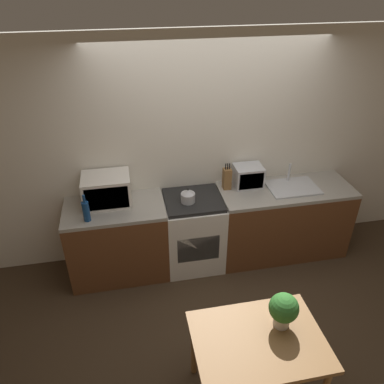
# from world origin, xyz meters

# --- Properties ---
(ground_plane) EXTENTS (16.00, 16.00, 0.00)m
(ground_plane) POSITION_xyz_m (0.00, 0.00, 0.00)
(ground_plane) COLOR #3D2D1E
(wall_back) EXTENTS (10.00, 0.06, 2.60)m
(wall_back) POSITION_xyz_m (0.00, 1.12, 1.30)
(wall_back) COLOR silver
(wall_back) RESTS_ON ground_plane
(counter_left_run) EXTENTS (1.07, 0.62, 0.90)m
(counter_left_run) POSITION_xyz_m (-1.10, 0.78, 0.45)
(counter_left_run) COLOR brown
(counter_left_run) RESTS_ON ground_plane
(counter_right_run) EXTENTS (1.54, 0.62, 0.90)m
(counter_right_run) POSITION_xyz_m (0.86, 0.78, 0.45)
(counter_right_run) COLOR brown
(counter_right_run) RESTS_ON ground_plane
(stove_range) EXTENTS (0.65, 0.62, 0.90)m
(stove_range) POSITION_xyz_m (-0.24, 0.78, 0.45)
(stove_range) COLOR silver
(stove_range) RESTS_ON ground_plane
(kettle) EXTENTS (0.15, 0.15, 0.18)m
(kettle) POSITION_xyz_m (-0.30, 0.73, 0.98)
(kettle) COLOR #B7B7BC
(kettle) RESTS_ON stove_range
(microwave) EXTENTS (0.50, 0.37, 0.32)m
(microwave) POSITION_xyz_m (-1.15, 0.88, 1.06)
(microwave) COLOR silver
(microwave) RESTS_ON counter_left_run
(bottle) EXTENTS (0.07, 0.07, 0.30)m
(bottle) POSITION_xyz_m (-1.36, 0.59, 1.02)
(bottle) COLOR navy
(bottle) RESTS_ON counter_left_run
(knife_block) EXTENTS (0.09, 0.09, 0.32)m
(knife_block) POSITION_xyz_m (0.19, 0.92, 1.03)
(knife_block) COLOR brown
(knife_block) RESTS_ON counter_right_run
(toaster_oven) EXTENTS (0.32, 0.26, 0.25)m
(toaster_oven) POSITION_xyz_m (0.44, 0.94, 1.02)
(toaster_oven) COLOR silver
(toaster_oven) RESTS_ON counter_right_run
(sink_basin) EXTENTS (0.57, 0.40, 0.24)m
(sink_basin) POSITION_xyz_m (0.93, 0.78, 0.91)
(sink_basin) COLOR silver
(sink_basin) RESTS_ON counter_right_run
(dining_table) EXTENTS (0.99, 0.72, 0.72)m
(dining_table) POSITION_xyz_m (-0.08, -0.95, 0.63)
(dining_table) COLOR brown
(dining_table) RESTS_ON ground_plane
(potted_plant) EXTENTS (0.23, 0.23, 0.30)m
(potted_plant) POSITION_xyz_m (0.13, -0.86, 0.90)
(potted_plant) COLOR beige
(potted_plant) RESTS_ON dining_table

